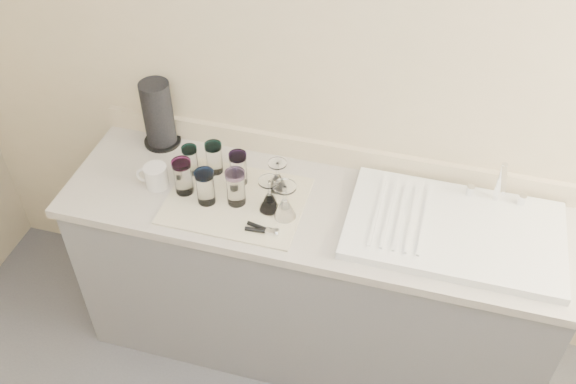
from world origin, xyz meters
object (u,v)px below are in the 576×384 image
(goblet_back_left, at_px, (278,180))
(paper_towel_roll, at_px, (158,115))
(tumbler_cyan, at_px, (214,158))
(goblet_front_right, at_px, (285,206))
(tumbler_lavender, at_px, (236,187))
(goblet_front_left, at_px, (269,199))
(sink_unit, at_px, (455,229))
(can_opener, at_px, (262,230))
(tumbler_blue, at_px, (205,187))
(white_mug, at_px, (155,176))
(tumbler_magenta, at_px, (183,176))
(tumbler_purple, at_px, (238,168))
(tumbler_teal, at_px, (190,160))

(goblet_back_left, distance_m, paper_towel_roll, 0.61)
(tumbler_cyan, bearing_deg, goblet_back_left, -6.80)
(goblet_front_right, distance_m, paper_towel_roll, 0.73)
(tumbler_lavender, distance_m, goblet_front_left, 0.14)
(sink_unit, distance_m, can_opener, 0.74)
(tumbler_blue, relative_size, white_mug, 1.10)
(goblet_front_left, relative_size, can_opener, 1.13)
(goblet_front_left, distance_m, goblet_front_right, 0.07)
(sink_unit, distance_m, paper_towel_roll, 1.33)
(sink_unit, xyz_separation_m, tumbler_cyan, (-1.01, 0.09, 0.06))
(tumbler_magenta, relative_size, goblet_front_right, 0.99)
(sink_unit, relative_size, can_opener, 6.15)
(goblet_front_right, bearing_deg, tumbler_purple, 148.92)
(goblet_back_left, bearing_deg, tumbler_lavender, -137.91)
(tumbler_blue, bearing_deg, goblet_front_left, 5.51)
(paper_towel_roll, bearing_deg, tumbler_lavender, -32.64)
(tumbler_cyan, xyz_separation_m, tumbler_magenta, (-0.08, -0.15, 0.01))
(goblet_front_left, xyz_separation_m, goblet_front_right, (0.07, -0.02, 0.00))
(goblet_front_right, bearing_deg, tumbler_teal, 161.65)
(tumbler_lavender, xyz_separation_m, goblet_front_right, (0.21, -0.03, -0.03))
(tumbler_blue, bearing_deg, goblet_front_right, 0.50)
(paper_towel_roll, bearing_deg, tumbler_purple, -21.95)
(sink_unit, xyz_separation_m, tumbler_magenta, (-1.08, -0.06, 0.07))
(sink_unit, distance_m, goblet_back_left, 0.73)
(tumbler_magenta, height_order, tumbler_lavender, same)
(sink_unit, relative_size, goblet_front_left, 5.46)
(goblet_back_left, distance_m, white_mug, 0.50)
(tumbler_lavender, bearing_deg, tumbler_purple, 104.05)
(tumbler_blue, bearing_deg, paper_towel_roll, 136.45)
(tumbler_blue, bearing_deg, tumbler_teal, 129.55)
(tumbler_cyan, xyz_separation_m, goblet_back_left, (0.29, -0.03, -0.03))
(tumbler_magenta, bearing_deg, tumbler_lavender, -1.09)
(tumbler_magenta, bearing_deg, can_opener, -19.64)
(tumbler_magenta, bearing_deg, sink_unit, 3.32)
(sink_unit, relative_size, tumbler_magenta, 5.24)
(tumbler_teal, xyz_separation_m, white_mug, (-0.11, -0.11, -0.02))
(sink_unit, height_order, goblet_back_left, sink_unit)
(tumbler_cyan, bearing_deg, goblet_front_right, -26.95)
(goblet_back_left, height_order, paper_towel_roll, paper_towel_roll)
(tumbler_lavender, height_order, paper_towel_roll, paper_towel_roll)
(tumbler_teal, distance_m, goblet_front_right, 0.48)
(tumbler_blue, height_order, goblet_front_right, goblet_front_right)
(can_opener, bearing_deg, tumbler_teal, 147.03)
(goblet_front_left, bearing_deg, tumbler_magenta, 178.84)
(tumbler_purple, bearing_deg, tumbler_blue, -120.88)
(can_opener, bearing_deg, tumbler_cyan, 136.15)
(tumbler_cyan, relative_size, goblet_front_left, 0.95)
(tumbler_cyan, distance_m, paper_towel_roll, 0.33)
(sink_unit, bearing_deg, tumbler_teal, 177.01)
(goblet_front_left, bearing_deg, tumbler_lavender, 178.71)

